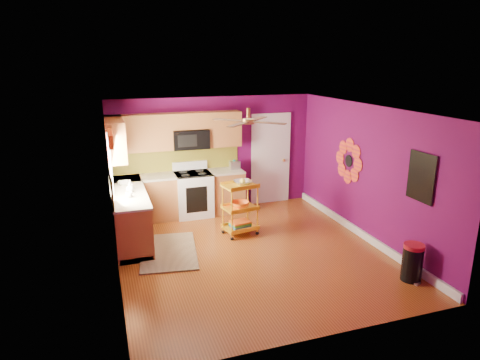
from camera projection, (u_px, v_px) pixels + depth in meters
name	position (u px, v px, depth m)	size (l,w,h in m)	color
ground	(252.00, 252.00, 7.51)	(5.00, 5.00, 0.00)	brown
room_envelope	(254.00, 162.00, 7.07)	(4.54, 5.04, 2.52)	#5D0A4D
lower_cabinets	(159.00, 205.00, 8.64)	(2.81, 2.31, 0.94)	brown
electric_range	(193.00, 194.00, 9.19)	(0.76, 0.66, 1.13)	white
upper_cabinetry	(158.00, 135.00, 8.62)	(2.80, 2.30, 1.26)	brown
left_window	(110.00, 152.00, 7.31)	(0.08, 1.35, 1.08)	white
panel_door	(270.00, 160.00, 9.89)	(0.95, 0.11, 2.15)	white
right_wall_art	(378.00, 168.00, 7.48)	(0.04, 2.74, 1.04)	black
ceiling_fan	(248.00, 121.00, 7.06)	(1.01, 1.01, 0.26)	#BF8C3F
shag_rug	(169.00, 251.00, 7.52)	(0.95, 1.55, 0.02)	#311F10
rolling_cart	(240.00, 206.00, 8.14)	(0.68, 0.55, 1.11)	yellow
trash_can	(412.00, 262.00, 6.50)	(0.40, 0.40, 0.59)	black
teal_kettle	(234.00, 165.00, 9.40)	(0.18, 0.18, 0.21)	#12858A
toaster	(235.00, 165.00, 9.36)	(0.22, 0.15, 0.18)	beige
soap_bottle_a	(130.00, 185.00, 7.90)	(0.08, 0.08, 0.18)	#EA3F72
soap_bottle_b	(130.00, 188.00, 7.74)	(0.14, 0.14, 0.18)	white
counter_dish	(124.00, 183.00, 8.23)	(0.25, 0.25, 0.06)	white
counter_cup	(129.00, 195.00, 7.48)	(0.12, 0.12, 0.09)	white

